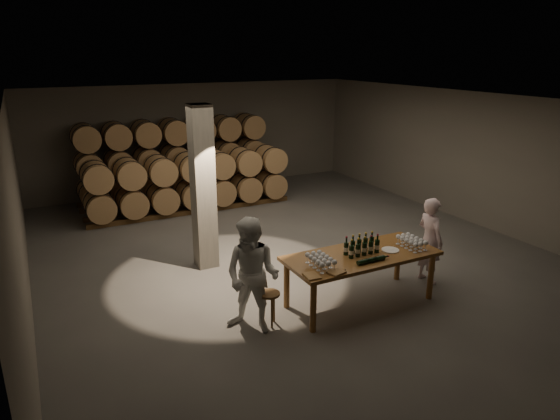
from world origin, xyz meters
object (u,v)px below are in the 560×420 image
plate (390,250)px  person_woman (252,276)px  stool (269,299)px  tasting_table (361,260)px  notebook_near (336,272)px  person_man (430,240)px  bottle_cluster (362,247)px

plate → person_woman: person_woman is taller
stool → person_woman: 0.53m
tasting_table → notebook_near: size_ratio=10.41×
notebook_near → person_woman: person_woman is taller
notebook_near → person_woman: bearing=144.6°
plate → person_man: person_man is taller
tasting_table → person_woman: size_ratio=1.44×
notebook_near → person_man: (2.42, 0.56, -0.10)m
notebook_near → stool: 1.12m
bottle_cluster → person_woman: (-1.97, 0.04, -0.11)m
tasting_table → stool: size_ratio=4.69×
person_man → tasting_table: bearing=95.9°
person_man → notebook_near: bearing=104.6°
notebook_near → stool: size_ratio=0.45×
plate → notebook_near: bearing=-165.6°
person_woman → notebook_near: bearing=25.5°
plate → notebook_near: notebook_near is taller
plate → notebook_near: (-1.32, -0.34, 0.01)m
notebook_near → bottle_cluster: bearing=17.0°
bottle_cluster → notebook_near: 0.92m
plate → stool: size_ratio=0.53×
notebook_near → stool: notebook_near is taller
plate → bottle_cluster: bearing=167.5°
bottle_cluster → person_man: 1.63m
plate → person_woman: (-2.49, 0.15, -0.00)m
notebook_near → person_woman: 1.27m
notebook_near → person_man: 2.48m
stool → bottle_cluster: bearing=-1.3°
tasting_table → person_woman: bearing=178.3°
bottle_cluster → person_man: size_ratio=0.37×
bottle_cluster → person_man: (1.62, 0.10, -0.21)m
tasting_table → person_man: 1.63m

